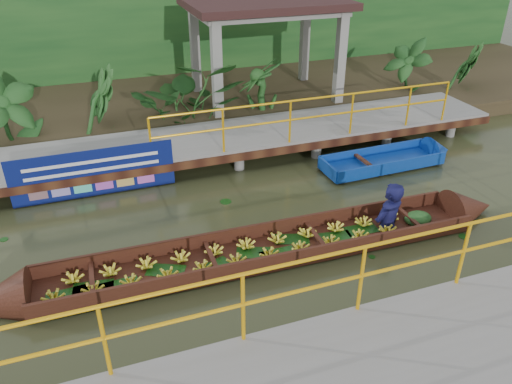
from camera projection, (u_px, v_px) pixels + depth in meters
name	position (u px, v px, depth m)	size (l,w,h in m)	color
ground	(233.00, 238.00, 9.23)	(80.00, 80.00, 0.00)	#313319
land_strip	(160.00, 102.00, 15.29)	(30.00, 8.00, 0.45)	#322819
far_dock	(190.00, 144.00, 11.82)	(16.00, 2.06, 1.66)	gray
pavilion	(266.00, 14.00, 13.93)	(4.40, 3.00, 3.00)	gray
foliage_backdrop	(141.00, 27.00, 16.49)	(30.00, 0.80, 4.00)	#144119
vendor_boat	(289.00, 238.00, 8.74)	(9.60, 1.18, 2.29)	#33160D
moored_blue_boat	(411.00, 157.00, 11.99)	(3.41, 1.00, 0.81)	#0D3796
blue_banner	(94.00, 173.00, 10.34)	(3.32, 0.04, 1.04)	navy
tropical_plants	(253.00, 82.00, 13.65)	(14.26, 1.26, 1.57)	#144119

